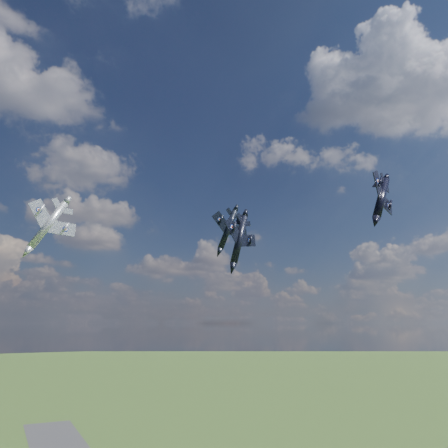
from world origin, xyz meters
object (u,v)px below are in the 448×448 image
jet_right_navy (381,198)px  jet_high_navy (228,229)px  jet_left_silver (48,225)px  jet_lead_navy (239,240)px

jet_right_navy → jet_high_navy: (-12.12, 37.86, 0.23)m
jet_right_navy → jet_left_silver: 62.11m
jet_high_navy → jet_left_silver: size_ratio=1.00×
jet_lead_navy → jet_left_silver: (-35.83, 9.19, 1.28)m
jet_left_silver → jet_lead_navy: bearing=-22.2°
jet_right_navy → jet_high_navy: jet_right_navy is taller
jet_high_navy → jet_right_navy: bearing=-69.3°
jet_right_navy → jet_left_silver: bearing=126.8°
jet_left_silver → jet_high_navy: bearing=2.3°
jet_high_navy → jet_left_silver: bearing=-167.0°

